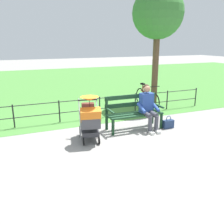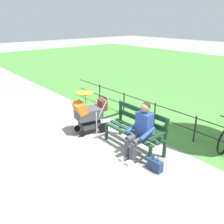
{
  "view_description": "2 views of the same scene",
  "coord_description": "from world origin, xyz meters",
  "px_view_note": "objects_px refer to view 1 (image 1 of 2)",
  "views": [
    {
      "loc": [
        2.56,
        5.79,
        2.43
      ],
      "look_at": [
        0.21,
        0.14,
        0.64
      ],
      "focal_mm": 38.9,
      "sensor_mm": 36.0,
      "label": 1
    },
    {
      "loc": [
        -4.11,
        3.64,
        2.93
      ],
      "look_at": [
        0.26,
        -0.03,
        0.7
      ],
      "focal_mm": 38.14,
      "sensor_mm": 36.0,
      "label": 2
    }
  ],
  "objects_px": {
    "tree_near_bench": "(158,14)",
    "bicycle": "(147,98)",
    "handbag": "(168,124)",
    "park_bench": "(133,111)",
    "stroller": "(90,118)",
    "person_on_bench": "(148,106)"
  },
  "relations": [
    {
      "from": "tree_near_bench",
      "to": "handbag",
      "type": "bearing_deg",
      "value": 66.61
    },
    {
      "from": "park_bench",
      "to": "handbag",
      "type": "distance_m",
      "value": 1.1
    },
    {
      "from": "handbag",
      "to": "bicycle",
      "type": "xyz_separation_m",
      "value": [
        -0.58,
        -2.21,
        0.24
      ]
    },
    {
      "from": "bicycle",
      "to": "person_on_bench",
      "type": "bearing_deg",
      "value": 60.11
    },
    {
      "from": "bicycle",
      "to": "handbag",
      "type": "bearing_deg",
      "value": 75.39
    },
    {
      "from": "park_bench",
      "to": "tree_near_bench",
      "type": "bearing_deg",
      "value": -133.13
    },
    {
      "from": "person_on_bench",
      "to": "handbag",
      "type": "height_order",
      "value": "person_on_bench"
    },
    {
      "from": "park_bench",
      "to": "handbag",
      "type": "xyz_separation_m",
      "value": [
        -0.95,
        0.39,
        -0.4
      ]
    },
    {
      "from": "stroller",
      "to": "person_on_bench",
      "type": "bearing_deg",
      "value": -174.39
    },
    {
      "from": "person_on_bench",
      "to": "bicycle",
      "type": "height_order",
      "value": "person_on_bench"
    },
    {
      "from": "park_bench",
      "to": "bicycle",
      "type": "bearing_deg",
      "value": -129.93
    },
    {
      "from": "tree_near_bench",
      "to": "person_on_bench",
      "type": "bearing_deg",
      "value": 54.71
    },
    {
      "from": "tree_near_bench",
      "to": "bicycle",
      "type": "distance_m",
      "value": 3.08
    },
    {
      "from": "park_bench",
      "to": "tree_near_bench",
      "type": "relative_size",
      "value": 0.37
    },
    {
      "from": "park_bench",
      "to": "tree_near_bench",
      "type": "xyz_separation_m",
      "value": [
        -2.08,
        -2.22,
        2.85
      ]
    },
    {
      "from": "person_on_bench",
      "to": "tree_near_bench",
      "type": "bearing_deg",
      "value": -125.29
    },
    {
      "from": "tree_near_bench",
      "to": "bicycle",
      "type": "bearing_deg",
      "value": 35.52
    },
    {
      "from": "tree_near_bench",
      "to": "bicycle",
      "type": "xyz_separation_m",
      "value": [
        0.55,
        0.39,
        -3.01
      ]
    },
    {
      "from": "park_bench",
      "to": "bicycle",
      "type": "height_order",
      "value": "park_bench"
    },
    {
      "from": "tree_near_bench",
      "to": "park_bench",
      "type": "bearing_deg",
      "value": 46.87
    },
    {
      "from": "handbag",
      "to": "bicycle",
      "type": "distance_m",
      "value": 2.3
    },
    {
      "from": "handbag",
      "to": "tree_near_bench",
      "type": "relative_size",
      "value": 0.08
    }
  ]
}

